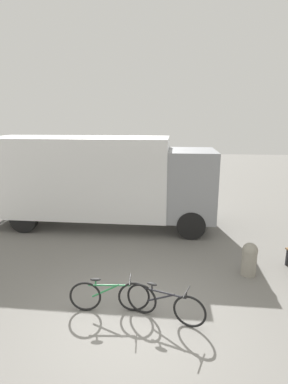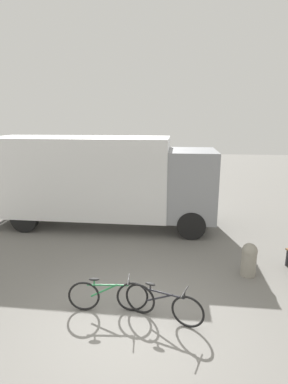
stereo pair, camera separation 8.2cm
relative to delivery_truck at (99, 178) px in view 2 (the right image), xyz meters
name	(u,v)px [view 2 (the right image)]	position (x,y,z in m)	size (l,w,h in m)	color
ground_plane	(132,325)	(2.03, -5.50, -1.80)	(60.00, 60.00, 0.00)	slate
delivery_truck	(99,178)	(0.00, 0.00, 0.00)	(8.12, 2.40, 3.25)	white
bicycle_near	(108,295)	(1.48, -5.12, -1.45)	(1.65, 0.44, 0.74)	black
bicycle_middle	(163,304)	(2.61, -5.28, -1.45)	(1.58, 0.63, 0.74)	black
bollard_near_bench	(249,258)	(4.67, -3.29, -1.33)	(0.38, 0.38, 0.86)	gray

